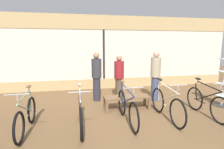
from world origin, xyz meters
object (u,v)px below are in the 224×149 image
bicycle_left (80,113)px  accessory_rack (223,86)px  bicycle_center (127,107)px  display_bench (127,98)px  customer_mid_floor (155,75)px  bicycle_far_left (26,116)px  customer_by_window (97,76)px  bicycle_right (166,104)px  bicycle_far_right (206,102)px  customer_near_rack (119,77)px

bicycle_left → accessory_rack: accessory_rack is taller
bicycle_center → bicycle_left: bearing=-175.8°
bicycle_left → display_bench: bearing=34.5°
display_bench → customer_mid_floor: (1.21, 0.63, 0.59)m
bicycle_far_left → customer_by_window: 2.71m
bicycle_right → customer_mid_floor: 1.67m
bicycle_far_right → bicycle_left: bearing=-179.3°
display_bench → customer_mid_floor: size_ratio=0.80×
accessory_rack → bicycle_far_left: bearing=-174.2°
customer_by_window → bicycle_left: bearing=-107.0°
customer_mid_floor → display_bench: bearing=-152.6°
customer_near_rack → customer_by_window: (-0.79, 0.06, 0.06)m
bicycle_right → accessory_rack: size_ratio=1.08×
customer_near_rack → customer_mid_floor: bearing=-15.4°
bicycle_center → bicycle_far_right: (2.26, -0.04, -0.00)m
bicycle_far_left → customer_mid_floor: customer_mid_floor is taller
display_bench → customer_mid_floor: customer_mid_floor is taller
bicycle_far_left → bicycle_far_right: (4.63, -0.02, 0.02)m
bicycle_left → customer_mid_floor: size_ratio=0.98×
bicycle_center → bicycle_right: 1.08m
bicycle_left → customer_by_window: (0.61, 2.00, 0.52)m
bicycle_far_right → customer_by_window: size_ratio=0.99×
bicycle_right → customer_near_rack: (-0.84, 1.87, 0.43)m
customer_near_rack → customer_mid_floor: size_ratio=0.91×
bicycle_left → display_bench: bicycle_left is taller
accessory_rack → bicycle_right: bearing=-165.7°
bicycle_right → bicycle_center: bearing=179.2°
customer_near_rack → bicycle_far_left: bearing=-144.3°
bicycle_center → accessory_rack: size_ratio=1.09×
bicycle_center → customer_mid_floor: 2.18m
bicycle_left → display_bench: size_ratio=1.22×
bicycle_center → display_bench: size_ratio=1.27×
bicycle_left → bicycle_center: (1.16, 0.08, 0.02)m
bicycle_far_left → bicycle_center: size_ratio=0.94×
customer_near_rack → display_bench: bearing=-88.8°
bicycle_far_left → display_bench: bearing=19.1°
bicycle_right → bicycle_far_right: bicycle_right is taller
bicycle_center → customer_mid_floor: size_ratio=1.02×
bicycle_left → customer_by_window: bearing=73.0°
bicycle_far_left → customer_near_rack: customer_near_rack is taller
accessory_rack → customer_mid_floor: 2.14m
bicycle_center → customer_near_rack: (0.24, 1.86, 0.43)m
bicycle_center → customer_by_window: customer_by_window is taller
bicycle_left → customer_by_window: size_ratio=1.01×
bicycle_right → customer_by_window: 2.58m
bicycle_center → display_bench: 0.93m
bicycle_center → bicycle_far_left: bearing=-179.5°
bicycle_far_left → accessory_rack: accessory_rack is taller
bicycle_far_right → bicycle_center: bearing=178.9°
bicycle_right → display_bench: (-0.82, 0.91, -0.07)m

